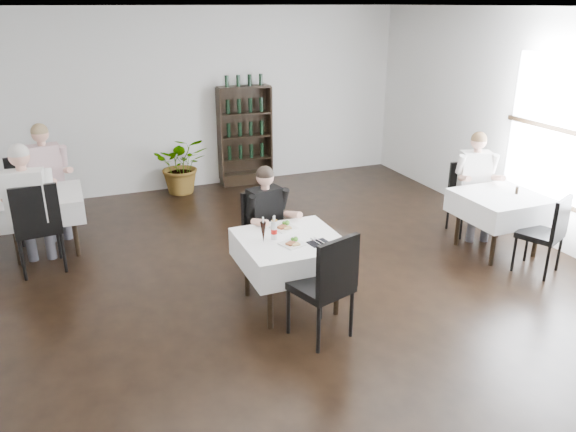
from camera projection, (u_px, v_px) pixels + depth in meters
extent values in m
plane|color=black|center=(316.00, 299.00, 6.15)|extent=(9.00, 9.00, 0.00)
plane|color=white|center=(321.00, 7.00, 5.08)|extent=(9.00, 9.00, 0.00)
plane|color=silver|center=(207.00, 99.00, 9.52)|extent=(7.00, 0.00, 7.00)
cube|color=black|center=(564.00, 205.00, 7.14)|extent=(0.05, 2.30, 0.06)
cube|color=black|center=(246.00, 177.00, 10.07)|extent=(0.90, 0.28, 0.20)
cylinder|color=black|center=(270.00, 297.00, 5.48)|extent=(0.06, 0.06, 0.71)
cylinder|color=black|center=(247.00, 266.00, 6.11)|extent=(0.06, 0.06, 0.71)
cylinder|color=black|center=(337.00, 283.00, 5.73)|extent=(0.06, 0.06, 0.71)
cylinder|color=black|center=(308.00, 255.00, 6.37)|extent=(0.06, 0.06, 0.71)
cube|color=black|center=(290.00, 242.00, 5.79)|extent=(0.85, 0.85, 0.04)
cube|color=white|center=(290.00, 252.00, 5.83)|extent=(1.03, 1.03, 0.30)
cylinder|color=black|center=(16.00, 238.00, 6.84)|extent=(0.06, 0.06, 0.71)
cylinder|color=black|center=(18.00, 219.00, 7.43)|extent=(0.06, 0.06, 0.71)
cylinder|color=black|center=(75.00, 230.00, 7.08)|extent=(0.06, 0.06, 0.71)
cylinder|color=black|center=(73.00, 213.00, 7.67)|extent=(0.06, 0.06, 0.71)
cube|color=black|center=(41.00, 197.00, 7.12)|extent=(0.80, 0.80, 0.04)
cube|color=white|center=(43.00, 205.00, 7.16)|extent=(0.98, 0.98, 0.30)
cylinder|color=black|center=(494.00, 239.00, 6.82)|extent=(0.06, 0.06, 0.71)
cylinder|color=black|center=(458.00, 220.00, 7.41)|extent=(0.06, 0.06, 0.71)
cylinder|color=black|center=(537.00, 231.00, 7.05)|extent=(0.06, 0.06, 0.71)
cylinder|color=black|center=(499.00, 213.00, 7.64)|extent=(0.06, 0.06, 0.71)
cube|color=black|center=(501.00, 198.00, 7.10)|extent=(0.80, 0.80, 0.04)
cube|color=white|center=(500.00, 206.00, 7.13)|extent=(0.98, 0.98, 0.30)
imported|color=#25521C|center=(182.00, 165.00, 9.42)|extent=(1.02, 0.93, 0.98)
cylinder|color=black|center=(269.00, 271.00, 6.27)|extent=(0.04, 0.04, 0.48)
cylinder|color=black|center=(246.00, 259.00, 6.55)|extent=(0.04, 0.04, 0.48)
cylinder|color=black|center=(297.00, 260.00, 6.53)|extent=(0.04, 0.04, 0.48)
cylinder|color=black|center=(273.00, 249.00, 6.82)|extent=(0.04, 0.04, 0.48)
cube|color=black|center=(271.00, 238.00, 6.45)|extent=(0.61, 0.61, 0.07)
cube|color=black|center=(259.00, 210.00, 6.50)|extent=(0.47, 0.21, 0.52)
cylinder|color=black|center=(321.00, 297.00, 5.69)|extent=(0.04, 0.04, 0.50)
cylinder|color=black|center=(351.00, 314.00, 5.38)|extent=(0.04, 0.04, 0.50)
cylinder|color=black|center=(288.00, 311.00, 5.43)|extent=(0.04, 0.04, 0.50)
cylinder|color=black|center=(318.00, 329.00, 5.13)|extent=(0.04, 0.04, 0.50)
cube|color=black|center=(320.00, 286.00, 5.31)|extent=(0.62, 0.62, 0.08)
cube|color=black|center=(338.00, 267.00, 5.04)|extent=(0.49, 0.20, 0.54)
cylinder|color=black|center=(21.00, 229.00, 7.38)|extent=(0.04, 0.04, 0.51)
cylinder|color=black|center=(16.00, 219.00, 7.73)|extent=(0.04, 0.04, 0.51)
cylinder|color=black|center=(56.00, 222.00, 7.60)|extent=(0.04, 0.04, 0.51)
cylinder|color=black|center=(50.00, 213.00, 7.95)|extent=(0.04, 0.04, 0.51)
cube|color=black|center=(33.00, 201.00, 7.56)|extent=(0.59, 0.59, 0.08)
cube|color=black|center=(26.00, 175.00, 7.64)|extent=(0.51, 0.14, 0.55)
cylinder|color=black|center=(58.00, 240.00, 7.04)|extent=(0.04, 0.04, 0.51)
cylinder|color=black|center=(64.00, 253.00, 6.67)|extent=(0.04, 0.04, 0.51)
cylinder|color=black|center=(20.00, 246.00, 6.84)|extent=(0.04, 0.04, 0.51)
cylinder|color=black|center=(23.00, 260.00, 6.48)|extent=(0.04, 0.04, 0.51)
cube|color=black|center=(38.00, 227.00, 6.65)|extent=(0.57, 0.57, 0.08)
cube|color=black|center=(36.00, 209.00, 6.35)|extent=(0.52, 0.11, 0.56)
cylinder|color=black|center=(461.00, 224.00, 7.62)|extent=(0.03, 0.03, 0.45)
cylinder|color=black|center=(448.00, 214.00, 7.98)|extent=(0.03, 0.03, 0.45)
cylinder|color=black|center=(487.00, 222.00, 7.70)|extent=(0.03, 0.03, 0.45)
cylinder|color=black|center=(473.00, 212.00, 8.05)|extent=(0.03, 0.03, 0.45)
cube|color=black|center=(469.00, 201.00, 7.75)|extent=(0.52, 0.52, 0.07)
cube|color=black|center=(464.00, 179.00, 7.84)|extent=(0.45, 0.12, 0.48)
cylinder|color=black|center=(527.00, 245.00, 6.98)|extent=(0.03, 0.03, 0.44)
cylinder|color=black|center=(559.00, 253.00, 6.73)|extent=(0.03, 0.03, 0.44)
cylinder|color=black|center=(514.00, 254.00, 6.72)|extent=(0.03, 0.03, 0.44)
cylinder|color=black|center=(547.00, 264.00, 6.47)|extent=(0.03, 0.03, 0.44)
cube|color=black|center=(540.00, 234.00, 6.64)|extent=(0.59, 0.59, 0.07)
cube|color=black|center=(561.00, 218.00, 6.41)|extent=(0.42, 0.23, 0.48)
cube|color=#45454D|center=(266.00, 242.00, 6.29)|extent=(0.21, 0.41, 0.13)
cylinder|color=#45454D|center=(275.00, 272.00, 6.26)|extent=(0.10, 0.10, 0.46)
cube|color=#45454D|center=(280.00, 239.00, 6.38)|extent=(0.21, 0.41, 0.13)
cylinder|color=#45454D|center=(289.00, 268.00, 6.36)|extent=(0.10, 0.10, 0.46)
cube|color=black|center=(265.00, 210.00, 6.36)|extent=(0.41, 0.28, 0.52)
cylinder|color=#D99D87|center=(260.00, 222.00, 6.06)|extent=(0.13, 0.30, 0.15)
cylinder|color=#D99D87|center=(293.00, 214.00, 6.28)|extent=(0.13, 0.30, 0.15)
sphere|color=#D99D87|center=(265.00, 177.00, 6.21)|extent=(0.20, 0.20, 0.20)
sphere|color=black|center=(265.00, 175.00, 6.20)|extent=(0.20, 0.20, 0.20)
cube|color=#45454D|center=(43.00, 196.00, 7.56)|extent=(0.22, 0.47, 0.15)
cylinder|color=#45454D|center=(49.00, 224.00, 7.53)|extent=(0.12, 0.12, 0.52)
cube|color=#45454D|center=(60.00, 193.00, 7.67)|extent=(0.22, 0.47, 0.15)
cylinder|color=#45454D|center=(66.00, 221.00, 7.63)|extent=(0.12, 0.12, 0.52)
cube|color=beige|center=(45.00, 166.00, 7.65)|extent=(0.46, 0.30, 0.59)
cylinder|color=#D99D87|center=(29.00, 176.00, 7.31)|extent=(0.14, 0.34, 0.17)
cylinder|color=#D99D87|center=(68.00, 170.00, 7.55)|extent=(0.14, 0.34, 0.17)
sphere|color=#D99D87|center=(40.00, 134.00, 7.47)|extent=(0.22, 0.22, 0.22)
sphere|color=olive|center=(39.00, 132.00, 7.46)|extent=(0.22, 0.22, 0.22)
cube|color=#45454D|center=(43.00, 219.00, 6.73)|extent=(0.20, 0.48, 0.15)
cylinder|color=#45454D|center=(49.00, 239.00, 7.03)|extent=(0.12, 0.12, 0.54)
cube|color=#45454D|center=(23.00, 220.00, 6.68)|extent=(0.20, 0.48, 0.15)
cylinder|color=#45454D|center=(31.00, 241.00, 6.98)|extent=(0.12, 0.12, 0.54)
cube|color=white|center=(26.00, 196.00, 6.39)|extent=(0.46, 0.29, 0.60)
cylinder|color=#D99D87|center=(52.00, 188.00, 6.72)|extent=(0.12, 0.35, 0.17)
cylinder|color=#D99D87|center=(7.00, 192.00, 6.60)|extent=(0.12, 0.35, 0.17)
sphere|color=#D99D87|center=(19.00, 156.00, 6.24)|extent=(0.23, 0.23, 0.23)
sphere|color=beige|center=(18.00, 154.00, 6.23)|extent=(0.23, 0.23, 0.23)
cube|color=#45454D|center=(469.00, 198.00, 7.61)|extent=(0.27, 0.44, 0.14)
cylinder|color=#45454D|center=(471.00, 225.00, 7.55)|extent=(0.11, 0.11, 0.49)
cube|color=#45454D|center=(484.00, 198.00, 7.62)|extent=(0.27, 0.44, 0.14)
cylinder|color=#45454D|center=(486.00, 224.00, 7.56)|extent=(0.11, 0.11, 0.49)
cube|color=white|center=(474.00, 171.00, 7.67)|extent=(0.45, 0.34, 0.55)
cylinder|color=#D99D87|center=(465.00, 178.00, 7.42)|extent=(0.18, 0.32, 0.15)
cylinder|color=#D99D87|center=(498.00, 178.00, 7.44)|extent=(0.18, 0.32, 0.15)
sphere|color=#D99D87|center=(479.00, 141.00, 7.50)|extent=(0.21, 0.21, 0.21)
sphere|color=brown|center=(479.00, 139.00, 7.49)|extent=(0.21, 0.21, 0.21)
cube|color=white|center=(284.00, 228.00, 6.02)|extent=(0.29, 0.29, 0.02)
cube|color=#5A2C19|center=(282.00, 227.00, 5.99)|extent=(0.12, 0.11, 0.02)
sphere|color=#3C7C21|center=(287.00, 223.00, 6.06)|extent=(0.06, 0.06, 0.06)
cube|color=olive|center=(287.00, 228.00, 5.98)|extent=(0.08, 0.06, 0.02)
cube|color=white|center=(292.00, 244.00, 5.62)|extent=(0.27, 0.27, 0.02)
cube|color=#5A2C19|center=(291.00, 243.00, 5.59)|extent=(0.11, 0.10, 0.02)
sphere|color=#3C7C21|center=(296.00, 239.00, 5.66)|extent=(0.05, 0.05, 0.05)
cube|color=olive|center=(296.00, 244.00, 5.58)|extent=(0.08, 0.06, 0.02)
cone|color=black|center=(263.00, 232.00, 5.64)|extent=(0.06, 0.06, 0.22)
cylinder|color=silver|center=(263.00, 220.00, 5.59)|extent=(0.02, 0.02, 0.05)
cone|color=#C38732|center=(275.00, 230.00, 5.72)|extent=(0.06, 0.06, 0.21)
cylinder|color=silver|center=(274.00, 218.00, 5.68)|extent=(0.02, 0.02, 0.05)
cylinder|color=silver|center=(274.00, 230.00, 5.72)|extent=(0.06, 0.06, 0.20)
cylinder|color=#A00D09|center=(274.00, 231.00, 5.72)|extent=(0.06, 0.06, 0.05)
cylinder|color=silver|center=(274.00, 218.00, 5.67)|extent=(0.02, 0.02, 0.05)
cube|color=black|center=(319.00, 243.00, 5.66)|extent=(0.23, 0.19, 0.01)
cylinder|color=silver|center=(317.00, 242.00, 5.64)|extent=(0.05, 0.23, 0.01)
cylinder|color=silver|center=(321.00, 241.00, 5.66)|extent=(0.06, 0.23, 0.01)
cylinder|color=black|center=(517.00, 190.00, 7.09)|extent=(0.05, 0.05, 0.10)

